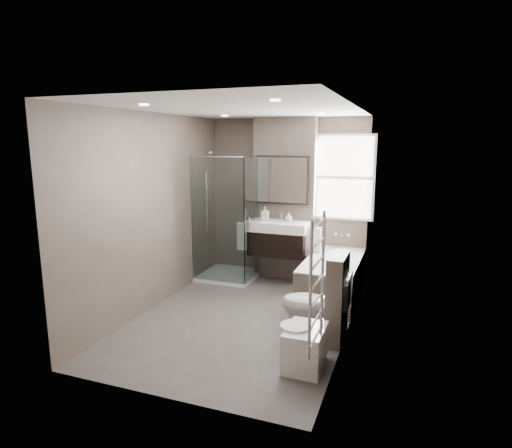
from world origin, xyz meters
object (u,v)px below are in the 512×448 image
at_px(bathtub, 333,276).
at_px(bidet, 305,346).
at_px(vanity, 278,238).
at_px(toilet, 315,305).

height_order(bathtub, bidet, bathtub).
distance_m(vanity, bathtub, 1.07).
xyz_separation_m(vanity, toilet, (0.97, -1.71, -0.35)).
relative_size(vanity, toilet, 1.21).
bearing_deg(toilet, vanity, -150.92).
bearing_deg(bidet, vanity, 113.04).
distance_m(vanity, toilet, 1.99).
bearing_deg(vanity, bidet, -66.96).
bearing_deg(vanity, toilet, -60.37).
xyz_separation_m(vanity, bidet, (1.01, -2.38, -0.52)).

